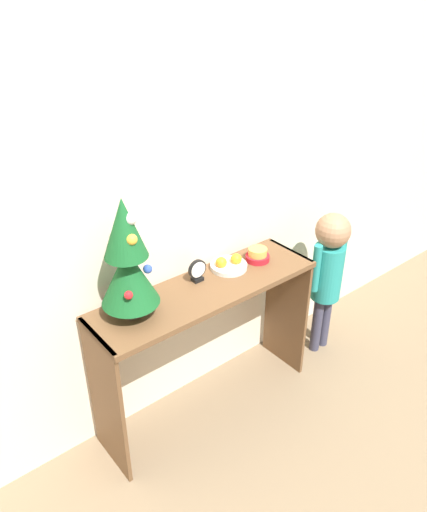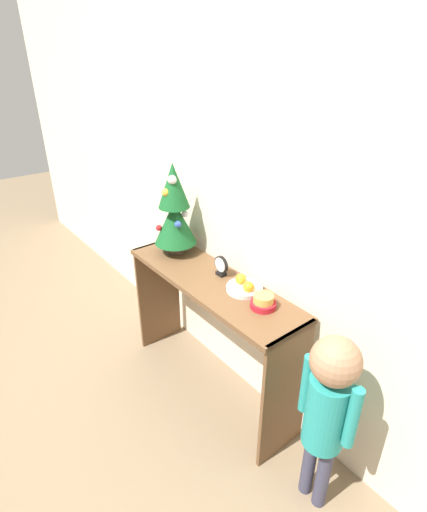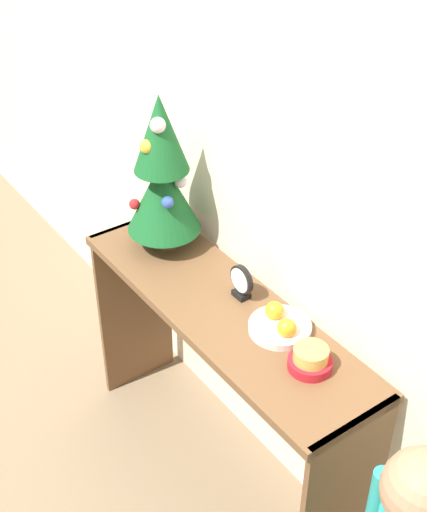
{
  "view_description": "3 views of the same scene",
  "coord_description": "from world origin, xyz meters",
  "views": [
    {
      "loc": [
        -1.31,
        -1.49,
        2.21
      ],
      "look_at": [
        0.01,
        0.14,
        1.01
      ],
      "focal_mm": 35.0,
      "sensor_mm": 36.0,
      "label": 1
    },
    {
      "loc": [
        1.57,
        -1.03,
        1.99
      ],
      "look_at": [
        -0.02,
        0.22,
        0.95
      ],
      "focal_mm": 28.0,
      "sensor_mm": 36.0,
      "label": 2
    },
    {
      "loc": [
        1.48,
        -0.91,
        2.31
      ],
      "look_at": [
        -0.01,
        0.15,
        1.02
      ],
      "focal_mm": 50.0,
      "sensor_mm": 36.0,
      "label": 3
    }
  ],
  "objects": [
    {
      "name": "desk_clock",
      "position": [
        0.0,
        0.26,
        0.88
      ],
      "size": [
        0.1,
        0.04,
        0.12
      ],
      "color": "black",
      "rests_on": "console_table"
    },
    {
      "name": "fruit_bowl",
      "position": [
        0.21,
        0.26,
        0.84
      ],
      "size": [
        0.2,
        0.2,
        0.08
      ],
      "color": "silver",
      "rests_on": "console_table"
    },
    {
      "name": "ground_plane",
      "position": [
        0.0,
        0.0,
        0.0
      ],
      "size": [
        12.0,
        12.0,
        0.0
      ],
      "primitive_type": "plane",
      "color": "#7A664C"
    },
    {
      "name": "mini_tree",
      "position": [
        -0.41,
        0.22,
        1.11
      ],
      "size": [
        0.27,
        0.27,
        0.59
      ],
      "color": "#4C3828",
      "rests_on": "console_table"
    },
    {
      "name": "back_wall",
      "position": [
        0.0,
        0.41,
        1.25
      ],
      "size": [
        7.0,
        0.05,
        2.5
      ],
      "primitive_type": "cube",
      "color": "beige",
      "rests_on": "ground_plane"
    },
    {
      "name": "console_table",
      "position": [
        0.0,
        0.18,
        0.63
      ],
      "size": [
        1.26,
        0.37,
        0.82
      ],
      "color": "brown",
      "rests_on": "ground_plane"
    },
    {
      "name": "singing_bowl",
      "position": [
        0.39,
        0.22,
        0.85
      ],
      "size": [
        0.13,
        0.13,
        0.07
      ],
      "color": "#AD1923",
      "rests_on": "console_table"
    }
  ]
}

